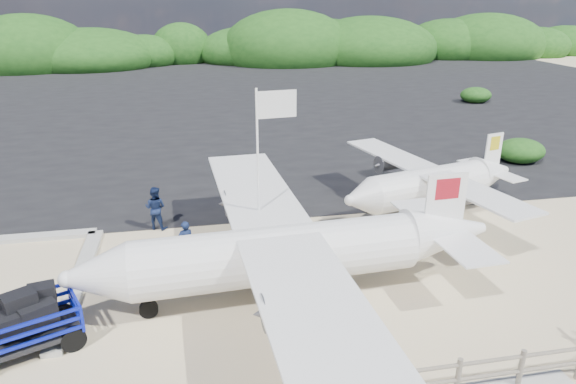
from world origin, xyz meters
name	(u,v)px	position (x,y,z in m)	size (l,w,h in m)	color
ground	(231,295)	(0.00, 0.00, 0.00)	(160.00, 160.00, 0.00)	beige
asphalt_apron	(200,101)	(0.00, 30.00, 0.00)	(90.00, 50.00, 0.04)	#B2B2B2
vegetation_band	(194,63)	(0.00, 55.00, 0.00)	(124.00, 8.00, 4.40)	#B2B2B2
baggage_cart	(25,352)	(-5.18, -1.64, 0.00)	(2.91, 1.66, 1.46)	#0B18AC
flagpole	(260,274)	(1.02, 1.01, 0.00)	(1.17, 0.49, 5.83)	white
signboard	(322,298)	(2.58, -0.69, 0.00)	(1.84, 0.17, 1.51)	#591B19
crew_a	(186,243)	(-1.23, 2.15, 0.75)	(0.55, 0.36, 1.50)	#111D41
crew_b	(155,208)	(-2.32, 5.11, 0.83)	(0.80, 0.63, 1.66)	#111D41
crew_c	(274,224)	(1.79, 2.92, 0.82)	(0.96, 0.40, 1.64)	#111D41
aircraft_large	(341,109)	(10.47, 24.40, 0.00)	(14.52, 14.52, 4.36)	#B2B2B2
aircraft_small	(43,95)	(-13.38, 34.98, 0.00)	(8.06, 8.06, 2.90)	#B2B2B2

